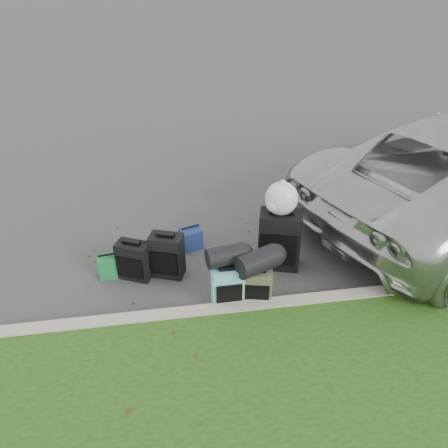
{
  "coord_description": "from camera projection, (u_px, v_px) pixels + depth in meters",
  "views": [
    {
      "loc": [
        -0.87,
        -4.8,
        3.73
      ],
      "look_at": [
        -0.1,
        0.2,
        0.55
      ],
      "focal_mm": 35.0,
      "sensor_mm": 36.0,
      "label": 1
    }
  ],
  "objects": [
    {
      "name": "suitcase_teal",
      "position": [
        228.0,
        287.0,
        5.29
      ],
      "size": [
        0.38,
        0.23,
        0.54
      ],
      "primitive_type": "cube",
      "rotation": [
        0.0,
        0.0,
        0.01
      ],
      "color": "#579EB4",
      "rests_on": "ground"
    },
    {
      "name": "suitcase_small_black",
      "position": [
        134.0,
        260.0,
        5.75
      ],
      "size": [
        0.49,
        0.39,
        0.53
      ],
      "primitive_type": "cube",
      "rotation": [
        0.0,
        0.0,
        -0.44
      ],
      "color": "black",
      "rests_on": "ground"
    },
    {
      "name": "suitcase_large_black_right",
      "position": [
        279.0,
        240.0,
        5.89
      ],
      "size": [
        0.63,
        0.48,
        0.83
      ],
      "primitive_type": "cube",
      "rotation": [
        0.0,
        0.0,
        -0.29
      ],
      "color": "black",
      "rests_on": "ground"
    },
    {
      "name": "ground",
      "position": [
        233.0,
        264.0,
        6.12
      ],
      "size": [
        120.0,
        120.0,
        0.0
      ],
      "primitive_type": "plane",
      "color": "#383535",
      "rests_on": "ground"
    },
    {
      "name": "duffel_right",
      "position": [
        226.0,
        256.0,
        5.16
      ],
      "size": [
        0.49,
        0.33,
        0.25
      ],
      "primitive_type": "cylinder",
      "rotation": [
        0.0,
        1.57,
        0.18
      ],
      "color": "black",
      "rests_on": "suitcase_teal"
    },
    {
      "name": "suitcase_olive",
      "position": [
        257.0,
        286.0,
        5.34
      ],
      "size": [
        0.39,
        0.29,
        0.48
      ],
      "primitive_type": "cube",
      "rotation": [
        0.0,
        0.0,
        -0.23
      ],
      "color": "#44422B",
      "rests_on": "ground"
    },
    {
      "name": "curb",
      "position": [
        247.0,
        309.0,
        5.24
      ],
      "size": [
        120.0,
        0.18,
        0.15
      ],
      "primitive_type": "cube",
      "color": "#9E937F",
      "rests_on": "ground"
    },
    {
      "name": "tote_green",
      "position": [
        109.0,
        266.0,
        5.83
      ],
      "size": [
        0.29,
        0.24,
        0.3
      ],
      "primitive_type": "cube",
      "rotation": [
        0.0,
        0.0,
        0.12
      ],
      "color": "#1A7937",
      "rests_on": "ground"
    },
    {
      "name": "suitcase_large_black_left",
      "position": [
        167.0,
        255.0,
        5.77
      ],
      "size": [
        0.49,
        0.39,
        0.61
      ],
      "primitive_type": "cube",
      "rotation": [
        0.0,
        0.0,
        -0.35
      ],
      "color": "black",
      "rests_on": "ground"
    },
    {
      "name": "tote_navy",
      "position": [
        191.0,
        239.0,
        6.38
      ],
      "size": [
        0.35,
        0.31,
        0.32
      ],
      "primitive_type": "cube",
      "rotation": [
        0.0,
        0.0,
        0.3
      ],
      "color": "navy",
      "rests_on": "ground"
    },
    {
      "name": "duffel_left",
      "position": [
        258.0,
        261.0,
        5.14
      ],
      "size": [
        0.6,
        0.47,
        0.28
      ],
      "primitive_type": "cylinder",
      "rotation": [
        0.0,
        1.57,
        0.41
      ],
      "color": "black",
      "rests_on": "suitcase_olive"
    },
    {
      "name": "trash_bag",
      "position": [
        282.0,
        198.0,
        5.56
      ],
      "size": [
        0.43,
        0.43,
        0.43
      ],
      "primitive_type": "sphere",
      "color": "white",
      "rests_on": "suitcase_large_black_right"
    }
  ]
}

